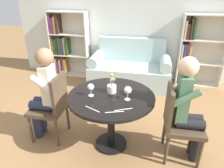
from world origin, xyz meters
TOP-DOWN VIEW (x-y plane):
  - ground_plane at (0.00, 0.00)m, footprint 16.00×16.00m
  - back_wall at (0.00, 2.33)m, footprint 5.20×0.05m
  - round_table at (0.00, 0.00)m, footprint 1.01×1.01m
  - couch at (0.00, 1.90)m, footprint 1.62×0.80m
  - bookshelf_left at (-1.50, 2.17)m, footprint 0.86×0.28m
  - bookshelf_right at (1.27, 2.17)m, footprint 0.86×0.28m
  - chair_left at (-0.77, 0.02)m, footprint 0.42×0.42m
  - chair_right at (0.77, -0.02)m, footprint 0.44×0.44m
  - person_left at (-0.86, 0.01)m, footprint 0.42×0.34m
  - person_right at (0.86, -0.01)m, footprint 0.43×0.35m
  - wine_glass_left at (-0.22, -0.05)m, footprint 0.08×0.08m
  - wine_glass_right at (0.20, -0.06)m, footprint 0.08×0.08m
  - flower_vase at (-0.01, 0.08)m, footprint 0.11×0.11m
  - knife_left_setting at (0.18, -0.27)m, footprint 0.18×0.09m
  - fork_left_setting at (-0.13, -0.33)m, footprint 0.18×0.09m
  - knife_right_setting at (0.10, -0.33)m, footprint 0.18×0.07m

SIDE VIEW (x-z plane):
  - ground_plane at x=0.00m, z-range 0.00..0.00m
  - couch at x=0.00m, z-range -0.15..0.77m
  - chair_left at x=-0.77m, z-range 0.04..0.94m
  - chair_right at x=0.77m, z-range 0.04..0.94m
  - round_table at x=0.00m, z-range 0.23..0.96m
  - bookshelf_right at x=1.27m, z-range -0.05..1.37m
  - person_right at x=0.86m, z-range 0.04..1.28m
  - person_left at x=-0.86m, z-range 0.05..1.28m
  - bookshelf_left at x=-1.50m, z-range -0.04..1.38m
  - knife_left_setting at x=0.18m, z-range 0.73..0.73m
  - fork_left_setting at x=-0.13m, z-range 0.73..0.73m
  - knife_right_setting at x=0.10m, z-range 0.73..0.73m
  - flower_vase at x=-0.01m, z-range 0.68..0.91m
  - wine_glass_left at x=-0.22m, z-range 0.76..0.91m
  - wine_glass_right at x=0.20m, z-range 0.76..0.92m
  - back_wall at x=0.00m, z-range 0.00..2.70m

